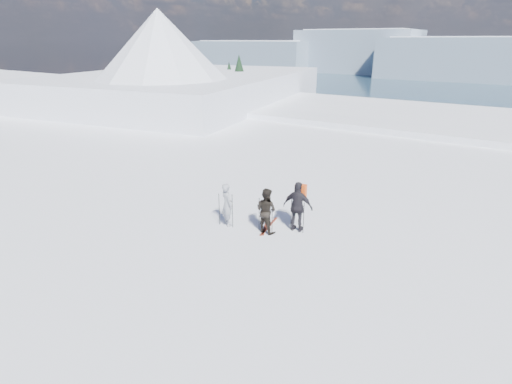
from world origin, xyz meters
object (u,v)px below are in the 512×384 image
at_px(skier_dark, 266,210).
at_px(skier_grey, 227,205).
at_px(skis_loose, 267,226).
at_px(skier_pack, 298,207).

bearing_deg(skier_dark, skier_grey, 17.53).
bearing_deg(skier_grey, skis_loose, -121.52).
distance_m(skier_grey, skier_pack, 2.70).
relative_size(skier_dark, skis_loose, 1.02).
bearing_deg(skier_grey, skier_pack, -127.30).
bearing_deg(skier_dark, skis_loose, -58.92).
xyz_separation_m(skier_dark, skier_pack, (0.94, 0.70, 0.10)).
distance_m(skier_dark, skier_pack, 1.18).
distance_m(skier_pack, skis_loose, 1.50).
xyz_separation_m(skier_dark, skis_loose, (-0.19, 0.41, -0.84)).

